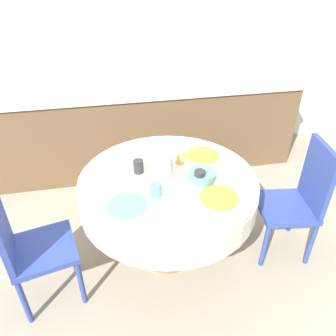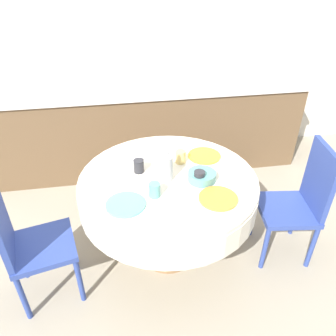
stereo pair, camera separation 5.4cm
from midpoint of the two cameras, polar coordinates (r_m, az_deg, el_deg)
ground_plane at (r=2.73m, az=0.59°, el=-14.36°), size 12.00×12.00×0.00m
wall_back at (r=3.58m, az=-4.33°, el=21.70°), size 7.00×0.05×2.60m
kitchen_counter at (r=3.54m, az=-3.20°, el=7.14°), size 3.24×0.64×0.91m
dining_table at (r=2.32m, az=0.67°, el=-4.24°), size 1.24×1.24×0.73m
chair_left at (r=2.60m, az=22.53°, el=-5.10°), size 0.45×0.45×0.94m
chair_right at (r=2.28m, az=-22.84°, el=-11.45°), size 0.48×0.48×0.94m
plate_near_left at (r=2.02m, az=-6.63°, el=-6.34°), size 0.25×0.25×0.01m
cup_near_left at (r=2.05m, az=-1.60°, el=-3.83°), size 0.07×0.07×0.10m
plate_near_right at (r=2.08m, az=9.48°, el=-5.23°), size 0.25×0.25×0.01m
cup_near_right at (r=2.17m, az=6.18°, el=-1.68°), size 0.07×0.07×0.10m
plate_far_left at (r=2.46m, az=-6.49°, el=1.73°), size 0.25×0.25×0.01m
cup_far_left at (r=2.29m, az=-4.43°, el=0.36°), size 0.07×0.07×0.10m
plate_far_right at (r=2.49m, az=6.95°, el=2.14°), size 0.25×0.25×0.01m
cup_far_right at (r=2.39m, az=2.85°, el=1.96°), size 0.07×0.07×0.10m
coffee_carafe at (r=2.17m, az=0.14°, el=0.45°), size 0.11×0.11×0.26m
fruit_bowl at (r=2.22m, az=6.61°, el=-1.45°), size 0.19×0.19×0.06m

